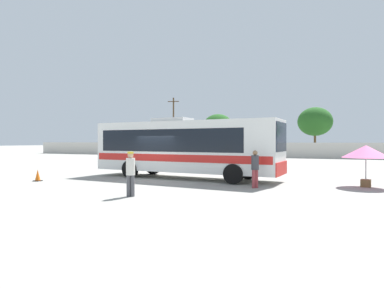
{
  "coord_description": "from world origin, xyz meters",
  "views": [
    {
      "loc": [
        9.25,
        -16.7,
        2.17
      ],
      "look_at": [
        1.72,
        1.09,
        2.03
      ],
      "focal_mm": 30.57,
      "sensor_mm": 36.0,
      "label": 1
    }
  ],
  "objects_px": {
    "parked_car_leftmost_white": "(152,151)",
    "roadside_tree_left": "(177,131)",
    "roadside_tree_midleft": "(218,127)",
    "passenger_waiting_on_apron": "(131,171)",
    "traffic_cone_on_apron": "(38,176)",
    "coach_bus_white_red": "(183,146)",
    "vendor_umbrella_near_gate_pink": "(366,152)",
    "utility_pole_near": "(173,125)",
    "attendant_by_bus_door": "(255,167)",
    "roadside_tree_midright": "(315,122)",
    "parked_car_second_grey": "(191,152)"
  },
  "relations": [
    {
      "from": "attendant_by_bus_door",
      "to": "roadside_tree_midright",
      "type": "relative_size",
      "value": 0.25
    },
    {
      "from": "traffic_cone_on_apron",
      "to": "roadside_tree_midright",
      "type": "bearing_deg",
      "value": 71.06
    },
    {
      "from": "roadside_tree_left",
      "to": "traffic_cone_on_apron",
      "type": "relative_size",
      "value": 9.58
    },
    {
      "from": "coach_bus_white_red",
      "to": "roadside_tree_left",
      "type": "xyz_separation_m",
      "value": [
        -16.32,
        33.34,
        2.17
      ]
    },
    {
      "from": "vendor_umbrella_near_gate_pink",
      "to": "attendant_by_bus_door",
      "type": "bearing_deg",
      "value": -153.68
    },
    {
      "from": "coach_bus_white_red",
      "to": "traffic_cone_on_apron",
      "type": "height_order",
      "value": "coach_bus_white_red"
    },
    {
      "from": "roadside_tree_left",
      "to": "roadside_tree_midright",
      "type": "xyz_separation_m",
      "value": [
        22.35,
        -0.48,
        0.98
      ]
    },
    {
      "from": "parked_car_leftmost_white",
      "to": "passenger_waiting_on_apron",
      "type": "bearing_deg",
      "value": -61.48
    },
    {
      "from": "coach_bus_white_red",
      "to": "roadside_tree_midright",
      "type": "height_order",
      "value": "roadside_tree_midright"
    },
    {
      "from": "vendor_umbrella_near_gate_pink",
      "to": "utility_pole_near",
      "type": "distance_m",
      "value": 38.68
    },
    {
      "from": "coach_bus_white_red",
      "to": "parked_car_second_grey",
      "type": "distance_m",
      "value": 26.3
    },
    {
      "from": "attendant_by_bus_door",
      "to": "parked_car_leftmost_white",
      "type": "bearing_deg",
      "value": 127.99
    },
    {
      "from": "passenger_waiting_on_apron",
      "to": "parked_car_second_grey",
      "type": "relative_size",
      "value": 0.42
    },
    {
      "from": "parked_car_leftmost_white",
      "to": "roadside_tree_midleft",
      "type": "relative_size",
      "value": 0.64
    },
    {
      "from": "passenger_waiting_on_apron",
      "to": "traffic_cone_on_apron",
      "type": "height_order",
      "value": "passenger_waiting_on_apron"
    },
    {
      "from": "roadside_tree_left",
      "to": "passenger_waiting_on_apron",
      "type": "bearing_deg",
      "value": -66.88
    },
    {
      "from": "parked_car_leftmost_white",
      "to": "roadside_tree_midleft",
      "type": "height_order",
      "value": "roadside_tree_midleft"
    },
    {
      "from": "roadside_tree_midleft",
      "to": "roadside_tree_midright",
      "type": "relative_size",
      "value": 0.89
    },
    {
      "from": "attendant_by_bus_door",
      "to": "utility_pole_near",
      "type": "relative_size",
      "value": 0.19
    },
    {
      "from": "passenger_waiting_on_apron",
      "to": "utility_pole_near",
      "type": "height_order",
      "value": "utility_pole_near"
    },
    {
      "from": "parked_car_second_grey",
      "to": "roadside_tree_left",
      "type": "xyz_separation_m",
      "value": [
        -6.49,
        8.98,
        3.31
      ]
    },
    {
      "from": "parked_car_leftmost_white",
      "to": "utility_pole_near",
      "type": "distance_m",
      "value": 6.57
    },
    {
      "from": "parked_car_second_grey",
      "to": "roadside_tree_midright",
      "type": "xyz_separation_m",
      "value": [
        15.85,
        8.5,
        4.28
      ]
    },
    {
      "from": "parked_car_second_grey",
      "to": "traffic_cone_on_apron",
      "type": "height_order",
      "value": "parked_car_second_grey"
    },
    {
      "from": "coach_bus_white_red",
      "to": "utility_pole_near",
      "type": "xyz_separation_m",
      "value": [
        -15.15,
        29.54,
        2.88
      ]
    },
    {
      "from": "traffic_cone_on_apron",
      "to": "coach_bus_white_red",
      "type": "bearing_deg",
      "value": 33.13
    },
    {
      "from": "parked_car_leftmost_white",
      "to": "roadside_tree_left",
      "type": "height_order",
      "value": "roadside_tree_left"
    },
    {
      "from": "attendant_by_bus_door",
      "to": "roadside_tree_midleft",
      "type": "relative_size",
      "value": 0.28
    },
    {
      "from": "attendant_by_bus_door",
      "to": "roadside_tree_midleft",
      "type": "xyz_separation_m",
      "value": [
        -12.62,
        32.49,
        3.37
      ]
    },
    {
      "from": "vendor_umbrella_near_gate_pink",
      "to": "parked_car_second_grey",
      "type": "distance_m",
      "value": 31.19
    },
    {
      "from": "passenger_waiting_on_apron",
      "to": "roadside_tree_midright",
      "type": "relative_size",
      "value": 0.25
    },
    {
      "from": "roadside_tree_midleft",
      "to": "parked_car_leftmost_white",
      "type": "bearing_deg",
      "value": -145.6
    },
    {
      "from": "passenger_waiting_on_apron",
      "to": "vendor_umbrella_near_gate_pink",
      "type": "bearing_deg",
      "value": 36.99
    },
    {
      "from": "passenger_waiting_on_apron",
      "to": "roadside_tree_midright",
      "type": "distance_m",
      "value": 40.1
    },
    {
      "from": "parked_car_second_grey",
      "to": "roadside_tree_midright",
      "type": "relative_size",
      "value": 0.59
    },
    {
      "from": "attendant_by_bus_door",
      "to": "passenger_waiting_on_apron",
      "type": "height_order",
      "value": "passenger_waiting_on_apron"
    },
    {
      "from": "traffic_cone_on_apron",
      "to": "roadside_tree_left",
      "type": "bearing_deg",
      "value": 104.2
    },
    {
      "from": "utility_pole_near",
      "to": "vendor_umbrella_near_gate_pink",
      "type": "bearing_deg",
      "value": -50.03
    },
    {
      "from": "parked_car_second_grey",
      "to": "utility_pole_near",
      "type": "relative_size",
      "value": 0.46
    },
    {
      "from": "parked_car_leftmost_white",
      "to": "traffic_cone_on_apron",
      "type": "distance_m",
      "value": 30.31
    },
    {
      "from": "attendant_by_bus_door",
      "to": "parked_car_second_grey",
      "type": "height_order",
      "value": "attendant_by_bus_door"
    },
    {
      "from": "roadside_tree_midright",
      "to": "roadside_tree_left",
      "type": "bearing_deg",
      "value": 178.78
    },
    {
      "from": "attendant_by_bus_door",
      "to": "roadside_tree_midright",
      "type": "height_order",
      "value": "roadside_tree_midright"
    },
    {
      "from": "passenger_waiting_on_apron",
      "to": "traffic_cone_on_apron",
      "type": "bearing_deg",
      "value": 163.27
    },
    {
      "from": "vendor_umbrella_near_gate_pink",
      "to": "utility_pole_near",
      "type": "relative_size",
      "value": 0.23
    },
    {
      "from": "vendor_umbrella_near_gate_pink",
      "to": "roadside_tree_left",
      "type": "xyz_separation_m",
      "value": [
        -25.94,
        33.35,
        2.42
      ]
    },
    {
      "from": "utility_pole_near",
      "to": "roadside_tree_left",
      "type": "height_order",
      "value": "utility_pole_near"
    },
    {
      "from": "passenger_waiting_on_apron",
      "to": "roadside_tree_left",
      "type": "distance_m",
      "value": 43.62
    },
    {
      "from": "roadside_tree_left",
      "to": "traffic_cone_on_apron",
      "type": "xyz_separation_m",
      "value": [
        9.56,
        -37.75,
        -3.78
      ]
    },
    {
      "from": "vendor_umbrella_near_gate_pink",
      "to": "roadside_tree_midleft",
      "type": "xyz_separation_m",
      "value": [
        -17.44,
        30.11,
        2.71
      ]
    }
  ]
}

